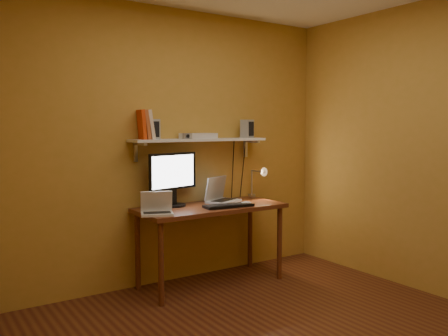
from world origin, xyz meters
TOP-DOWN VIEW (x-y plane):
  - room at (0.00, 0.00)m, footprint 3.44×3.24m
  - desk at (0.21, 1.28)m, footprint 1.40×0.60m
  - wall_shelf at (0.21, 1.47)m, footprint 1.40×0.25m
  - monitor at (-0.09, 1.46)m, footprint 0.54×0.28m
  - laptop at (0.41, 1.43)m, footprint 0.40×0.35m
  - netbook at (-0.41, 1.16)m, footprint 0.32×0.28m
  - keyboard at (0.30, 1.13)m, footprint 0.48×0.21m
  - mouse at (0.50, 1.12)m, footprint 0.12×0.09m
  - desk_lamp at (0.87, 1.41)m, footprint 0.09×0.23m
  - speaker_left at (-0.27, 1.48)m, footprint 0.12×0.12m
  - speaker_right at (0.77, 1.48)m, footprint 0.13×0.13m
  - books at (-0.34, 1.50)m, footprint 0.16×0.19m
  - shelf_camera at (0.03, 1.41)m, footprint 0.09×0.05m
  - router at (0.19, 1.48)m, footprint 0.34×0.25m

SIDE VIEW (x-z plane):
  - desk at x=0.21m, z-range 0.29..1.04m
  - keyboard at x=0.30m, z-range 0.75..0.77m
  - mouse at x=0.50m, z-range 0.75..0.79m
  - netbook at x=-0.41m, z-range 0.71..0.90m
  - laptop at x=0.41m, z-range 0.69..0.94m
  - desk_lamp at x=0.87m, z-range 0.77..1.15m
  - monitor at x=-0.09m, z-range 0.78..1.28m
  - room at x=0.00m, z-range -0.02..2.62m
  - wall_shelf at x=0.21m, z-range 1.26..1.46m
  - router at x=0.19m, z-range 1.38..1.43m
  - shelf_camera at x=0.03m, z-range 1.38..1.43m
  - speaker_left at x=-0.27m, z-range 1.38..1.56m
  - speaker_right at x=0.77m, z-range 1.38..1.56m
  - books at x=-0.34m, z-range 1.37..1.64m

